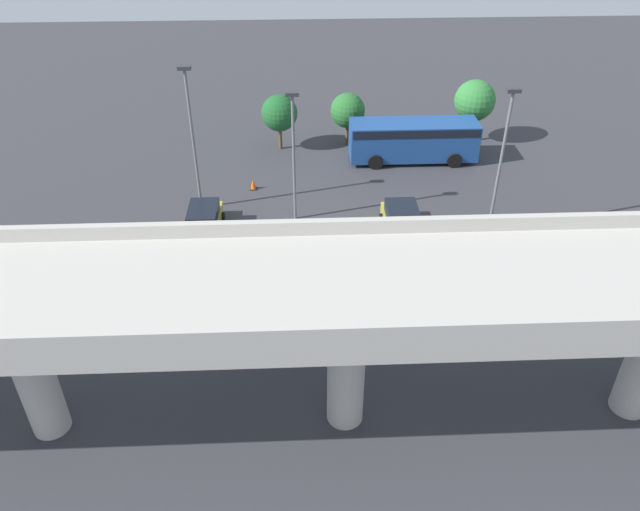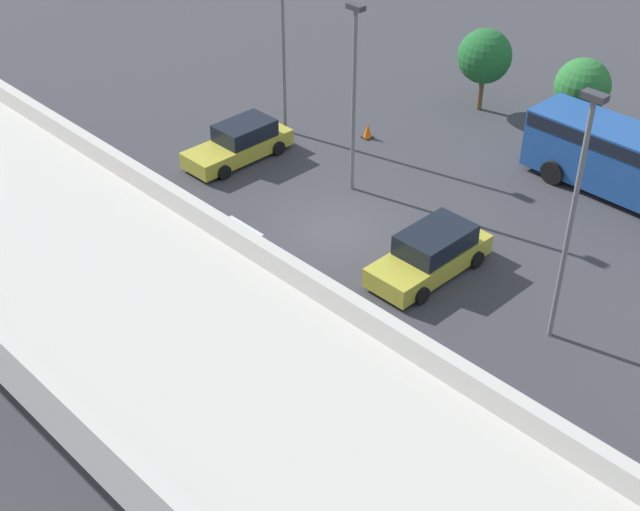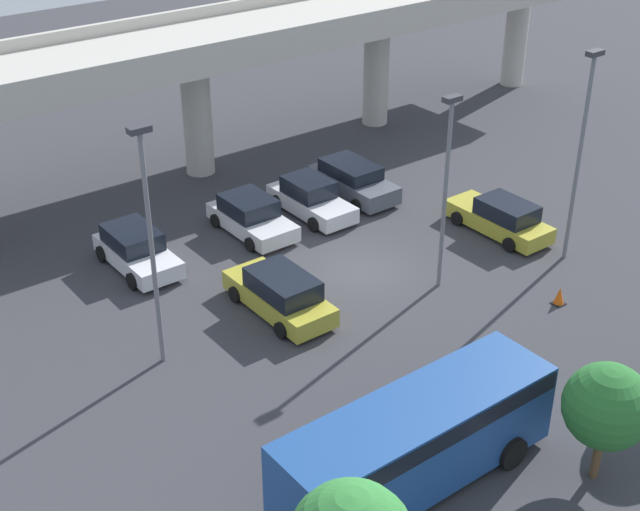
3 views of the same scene
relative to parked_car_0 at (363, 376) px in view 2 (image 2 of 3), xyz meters
The scene contains 15 objects.
ground_plane 8.83m from the parked_car_0, 39.70° to the right, with size 95.57×95.57×0.00m, color #38383D.
highway_overpass 10.58m from the parked_car_0, 43.91° to the left, with size 45.98×6.04×7.17m.
parked_car_0 is the anchor object (origin of this frame).
parked_car_1 6.71m from the parked_car_0, 67.12° to the right, with size 2.12×4.80×1.62m.
parked_car_2 5.28m from the parked_car_0, ahead, with size 2.22×4.36×1.54m.
parked_car_3 8.32m from the parked_car_0, ahead, with size 2.07×4.48×1.62m.
parked_car_4 10.99m from the parked_car_0, ahead, with size 2.16×4.59×1.56m.
parked_car_5 15.19m from the parked_car_0, 26.50° to the right, with size 2.00×4.82×1.56m.
shuttle_bus 15.69m from the parked_car_0, 88.18° to the right, with size 8.50×2.69×2.72m.
lamp_post_near_aisle 7.84m from the parked_car_0, 109.95° to the right, with size 0.70×0.35×8.34m.
lamp_post_mid_lot 12.48m from the parked_car_0, 44.41° to the right, with size 0.70×0.35×7.57m.
lamp_post_by_overpass 17.71m from the parked_car_0, 34.85° to the right, with size 0.70×0.35×8.53m.
tree_front_centre 19.20m from the parked_car_0, 75.79° to the right, with size 2.42×2.42×3.69m.
tree_front_far_right 20.33m from the parked_car_0, 62.22° to the right, with size 2.49×2.49×3.88m.
traffic_cone 16.37m from the parked_car_0, 47.27° to the right, with size 0.44×0.44×0.70m.
Camera 2 is at (-19.60, 19.85, 18.30)m, focal length 50.00 mm.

